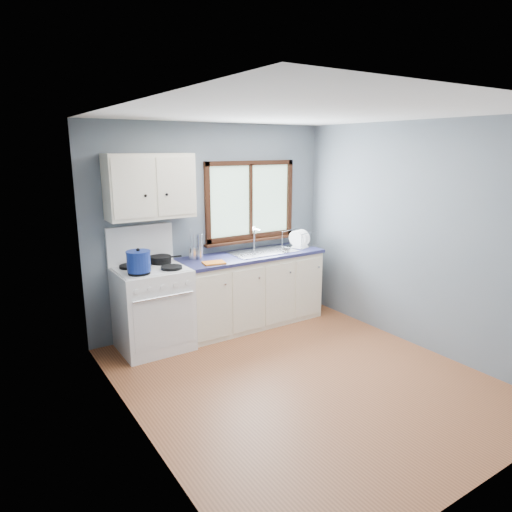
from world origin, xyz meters
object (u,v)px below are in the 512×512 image
stockpot (139,261)px  utensil_crock (193,253)px  base_cabinets (251,293)px  thermos (200,247)px  skillet (160,258)px  dish_rack (300,242)px  gas_range (153,306)px  sink (263,257)px

stockpot → utensil_crock: size_ratio=0.73×
base_cabinets → stockpot: bearing=-172.8°
stockpot → thermos: thermos is taller
skillet → stockpot: size_ratio=1.49×
thermos → dish_rack: 1.46m
base_cabinets → utensil_crock: size_ratio=5.18×
gas_range → sink: size_ratio=1.62×
sink → thermos: thermos is taller
sink → dish_rack: 0.63m
thermos → sink: bearing=-5.5°
skillet → dish_rack: dish_rack is taller
skillet → base_cabinets: bearing=-1.3°
gas_range → stockpot: size_ratio=5.21×
stockpot → thermos: (0.83, 0.27, 0.01)m
utensil_crock → gas_range: bearing=-164.4°
utensil_crock → thermos: (0.06, -0.06, 0.08)m
gas_range → thermos: bearing=8.7°
thermos → dish_rack: thermos is taller
skillet → stockpot: 0.50m
thermos → stockpot: bearing=-162.1°
skillet → thermos: thermos is taller
base_cabinets → dish_rack: bearing=1.5°
skillet → gas_range: bearing=-132.1°
sink → dish_rack: (0.62, 0.02, 0.12)m
sink → thermos: (-0.84, 0.08, 0.22)m
utensil_crock → thermos: bearing=-46.9°
base_cabinets → thermos: 0.94m
gas_range → thermos: (0.65, 0.10, 0.58)m
gas_range → stockpot: 0.63m
gas_range → skillet: size_ratio=3.50×
sink → stockpot: size_ratio=3.22×
dish_rack → stockpot: bearing=166.6°
skillet → thermos: (0.47, -0.06, 0.09)m
dish_rack → skillet: bearing=157.7°
gas_range → thermos: gas_range is taller
gas_range → base_cabinets: 1.31m
thermos → dish_rack: (1.45, -0.06, -0.10)m
base_cabinets → sink: size_ratio=2.20×
utensil_crock → dish_rack: utensil_crock is taller
base_cabinets → thermos: bearing=173.0°
base_cabinets → sink: sink is taller
gas_range → base_cabinets: gas_range is taller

